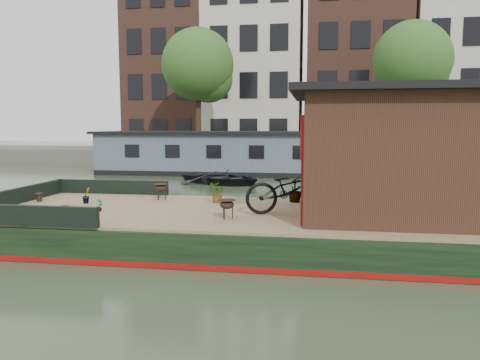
# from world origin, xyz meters

# --- Properties ---
(ground) EXTENTS (120.00, 120.00, 0.00)m
(ground) POSITION_xyz_m (0.00, 0.00, 0.00)
(ground) COLOR #313E27
(ground) RESTS_ON ground
(houseboat_hull) EXTENTS (14.01, 4.02, 0.60)m
(houseboat_hull) POSITION_xyz_m (-1.33, 0.00, 0.27)
(houseboat_hull) COLOR black
(houseboat_hull) RESTS_ON ground
(houseboat_deck) EXTENTS (11.80, 3.80, 0.05)m
(houseboat_deck) POSITION_xyz_m (0.00, 0.00, 0.62)
(houseboat_deck) COLOR #9B8D60
(houseboat_deck) RESTS_ON houseboat_hull
(bow_bulwark) EXTENTS (3.00, 4.00, 0.35)m
(bow_bulwark) POSITION_xyz_m (-5.07, 0.00, 0.82)
(bow_bulwark) COLOR black
(bow_bulwark) RESTS_ON houseboat_deck
(cabin) EXTENTS (4.00, 3.50, 2.42)m
(cabin) POSITION_xyz_m (2.19, 0.00, 1.88)
(cabin) COLOR black
(cabin) RESTS_ON houseboat_deck
(bicycle) EXTENTS (1.98, 1.18, 0.98)m
(bicycle) POSITION_xyz_m (0.20, -0.07, 1.14)
(bicycle) COLOR black
(bicycle) RESTS_ON houseboat_deck
(potted_plant_b) EXTENTS (0.18, 0.21, 0.36)m
(potted_plant_b) POSITION_xyz_m (-4.42, 0.42, 0.83)
(potted_plant_b) COLOR brown
(potted_plant_b) RESTS_ON houseboat_deck
(potted_plant_c) EXTENTS (0.41, 0.36, 0.43)m
(potted_plant_c) POSITION_xyz_m (-1.56, 0.99, 0.87)
(potted_plant_c) COLOR #A34A2F
(potted_plant_c) RESTS_ON houseboat_deck
(potted_plant_d) EXTENTS (0.39, 0.39, 0.58)m
(potted_plant_d) POSITION_xyz_m (0.20, 1.36, 0.94)
(potted_plant_d) COLOR brown
(potted_plant_d) RESTS_ON houseboat_deck
(potted_plant_e) EXTENTS (0.14, 0.17, 0.27)m
(potted_plant_e) POSITION_xyz_m (-3.67, -0.48, 0.78)
(potted_plant_e) COLOR #99632C
(potted_plant_e) RESTS_ON houseboat_deck
(brazier_front) EXTENTS (0.38, 0.38, 0.36)m
(brazier_front) POSITION_xyz_m (-0.97, -0.82, 0.83)
(brazier_front) COLOR black
(brazier_front) RESTS_ON houseboat_deck
(brazier_rear) EXTENTS (0.41, 0.41, 0.38)m
(brazier_rear) POSITION_xyz_m (-2.94, 1.20, 0.84)
(brazier_rear) COLOR black
(brazier_rear) RESTS_ON houseboat_deck
(bollard_port) EXTENTS (0.17, 0.17, 0.20)m
(bollard_port) POSITION_xyz_m (-5.60, 0.47, 0.75)
(bollard_port) COLOR black
(bollard_port) RESTS_ON houseboat_deck
(bollard_stbd) EXTENTS (0.16, 0.16, 0.19)m
(bollard_stbd) POSITION_xyz_m (-4.15, -0.97, 0.74)
(bollard_stbd) COLOR black
(bollard_stbd) RESTS_ON houseboat_deck
(dinghy) EXTENTS (4.27, 3.80, 0.73)m
(dinghy) POSITION_xyz_m (-3.15, 9.58, 0.37)
(dinghy) COLOR black
(dinghy) RESTS_ON ground
(far_houseboat) EXTENTS (20.40, 4.40, 2.11)m
(far_houseboat) POSITION_xyz_m (0.00, 14.00, 0.97)
(far_houseboat) COLOR slate
(far_houseboat) RESTS_ON ground
(quay) EXTENTS (60.00, 6.00, 0.90)m
(quay) POSITION_xyz_m (0.00, 20.50, 0.45)
(quay) COLOR #47443F
(quay) RESTS_ON ground
(townhouse_row) EXTENTS (27.25, 8.00, 16.50)m
(townhouse_row) POSITION_xyz_m (0.15, 27.50, 7.90)
(townhouse_row) COLOR brown
(townhouse_row) RESTS_ON ground
(tree_left) EXTENTS (4.40, 4.40, 7.40)m
(tree_left) POSITION_xyz_m (-6.36, 19.07, 5.89)
(tree_left) COLOR #332316
(tree_left) RESTS_ON quay
(tree_right) EXTENTS (4.40, 4.40, 7.40)m
(tree_right) POSITION_xyz_m (6.14, 19.07, 5.89)
(tree_right) COLOR #332316
(tree_right) RESTS_ON quay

